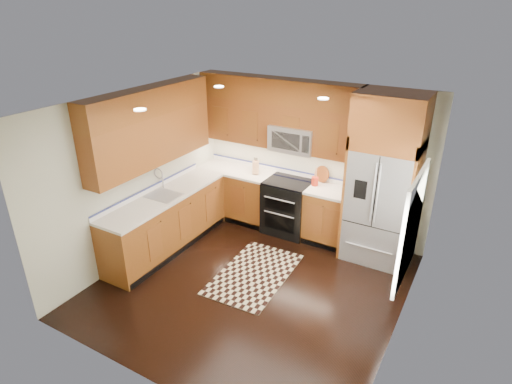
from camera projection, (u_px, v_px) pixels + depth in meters
The scene contains 16 objects.
ground at pixel (252, 285), 6.14m from camera, with size 4.00×4.00×0.00m, color black.
wall_back at pixel (311, 158), 7.18m from camera, with size 4.00×0.02×2.60m, color beige.
wall_left at pixel (138, 175), 6.50m from camera, with size 0.02×4.00×2.60m, color beige.
wall_right at pixel (408, 243), 4.69m from camera, with size 0.02×4.00×2.60m, color beige.
window at pixel (411, 227), 4.82m from camera, with size 0.04×1.10×1.30m.
base_cabinets at pixel (215, 212), 7.22m from camera, with size 2.85×3.00×0.90m.
countertop at pixel (225, 186), 7.05m from camera, with size 2.86×3.01×0.04m.
upper_cabinets at pixel (223, 119), 6.68m from camera, with size 2.85×3.00×1.15m.
range at pixel (288, 207), 7.37m from camera, with size 0.76×0.67×0.95m.
microwave at pixel (293, 138), 6.98m from camera, with size 0.76×0.40×0.42m.
refrigerator at pixel (383, 180), 6.30m from camera, with size 0.98×0.75×2.60m.
sink_faucet at pixel (163, 191), 6.69m from camera, with size 0.54×0.44×0.37m.
rug at pixel (254, 274), 6.37m from camera, with size 0.95×1.58×0.01m, color black.
knife_block at pixel (256, 167), 7.48m from camera, with size 0.15×0.17×0.29m.
utensil_crock at pixel (315, 179), 6.99m from camera, with size 0.12×0.12×0.31m.
cutting_board at pixel (322, 181), 7.17m from camera, with size 0.28×0.28×0.02m, color brown.
Camera 1 is at (2.56, -4.33, 3.76)m, focal length 30.00 mm.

